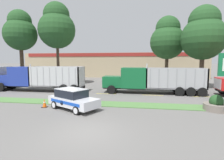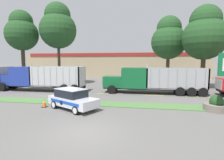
# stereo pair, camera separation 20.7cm
# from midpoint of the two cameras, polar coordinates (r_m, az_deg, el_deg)

# --- Properties ---
(ground_plane) EXTENTS (600.00, 600.00, 0.00)m
(ground_plane) POSITION_cam_midpoint_polar(r_m,az_deg,el_deg) (10.02, -8.66, -16.55)
(ground_plane) COLOR slate
(grass_verge) EXTENTS (120.00, 1.93, 0.06)m
(grass_verge) POSITION_cam_midpoint_polar(r_m,az_deg,el_deg) (15.88, -1.20, -7.79)
(grass_verge) COLOR #517F42
(grass_verge) RESTS_ON ground_plane
(centre_line_2) EXTENTS (2.40, 0.14, 0.01)m
(centre_line_2) POSITION_cam_midpoint_polar(r_m,az_deg,el_deg) (25.31, -26.25, -3.25)
(centre_line_2) COLOR yellow
(centre_line_2) RESTS_ON ground_plane
(centre_line_3) EXTENTS (2.40, 0.14, 0.01)m
(centre_line_3) POSITION_cam_midpoint_polar(r_m,az_deg,el_deg) (22.55, -15.10, -3.90)
(centre_line_3) COLOR yellow
(centre_line_3) RESTS_ON ground_plane
(centre_line_4) EXTENTS (2.40, 0.14, 0.01)m
(centre_line_4) POSITION_cam_midpoint_polar(r_m,az_deg,el_deg) (20.85, -1.50, -4.50)
(centre_line_4) COLOR yellow
(centre_line_4) RESTS_ON ground_plane
(centre_line_5) EXTENTS (2.40, 0.14, 0.01)m
(centre_line_5) POSITION_cam_midpoint_polar(r_m,az_deg,el_deg) (20.48, 13.53, -4.87)
(centre_line_5) COLOR yellow
(centre_line_5) RESTS_ON ground_plane
(centre_line_6) EXTENTS (2.40, 0.14, 0.01)m
(centre_line_6) POSITION_cam_midpoint_polar(r_m,az_deg,el_deg) (21.50, 28.10, -4.90)
(centre_line_6) COLOR yellow
(centre_line_6) RESTS_ON ground_plane
(dump_truck_lead) EXTENTS (11.92, 2.70, 3.59)m
(dump_truck_lead) POSITION_cam_midpoint_polar(r_m,az_deg,el_deg) (21.48, 10.54, -0.12)
(dump_truck_lead) COLOR black
(dump_truck_lead) RESTS_ON ground_plane
(dump_truck_trail) EXTENTS (11.72, 2.59, 3.53)m
(dump_truck_trail) POSITION_cam_midpoint_polar(r_m,az_deg,el_deg) (25.03, -24.31, 0.48)
(dump_truck_trail) COLOR black
(dump_truck_trail) RESTS_ON ground_plane
(rally_car) EXTENTS (4.68, 3.68, 1.67)m
(rally_car) POSITION_cam_midpoint_polar(r_m,az_deg,el_deg) (14.52, -12.35, -5.97)
(rally_car) COLOR silver
(rally_car) RESTS_ON ground_plane
(stone_planter) EXTENTS (1.86, 1.86, 1.26)m
(stone_planter) POSITION_cam_midpoint_polar(r_m,az_deg,el_deg) (16.01, 31.22, -7.06)
(stone_planter) COLOR slate
(stone_planter) RESTS_ON ground_plane
(traffic_cone) EXTENTS (0.44, 0.44, 0.70)m
(traffic_cone) POSITION_cam_midpoint_polar(r_m,az_deg,el_deg) (15.87, -20.83, -7.05)
(traffic_cone) COLOR black
(traffic_cone) RESTS_ON ground_plane
(store_building_backdrop) EXTENTS (43.96, 12.10, 5.85)m
(store_building_backdrop) POSITION_cam_midpoint_polar(r_m,az_deg,el_deg) (46.90, 1.27, 5.00)
(store_building_backdrop) COLOR tan
(store_building_backdrop) RESTS_ON ground_plane
(tree_behind_left) EXTENTS (5.18, 5.18, 12.08)m
(tree_behind_left) POSITION_cam_midpoint_polar(r_m,az_deg,el_deg) (32.87, -27.21, 13.88)
(tree_behind_left) COLOR #473828
(tree_behind_left) RESTS_ON ground_plane
(tree_behind_centre) EXTENTS (5.67, 5.67, 11.27)m
(tree_behind_centre) POSITION_cam_midpoint_polar(r_m,az_deg,el_deg) (31.09, 18.19, 12.70)
(tree_behind_centre) COLOR #473828
(tree_behind_centre) RESTS_ON ground_plane
(tree_behind_right) EXTENTS (6.05, 6.05, 11.60)m
(tree_behind_right) POSITION_cam_midpoint_polar(r_m,az_deg,el_deg) (28.32, 28.21, 13.13)
(tree_behind_right) COLOR #473828
(tree_behind_right) RESTS_ON ground_plane
(tree_behind_far_right) EXTENTS (5.85, 5.85, 13.21)m
(tree_behind_far_right) POSITION_cam_midpoint_polar(r_m,az_deg,el_deg) (30.53, -17.02, 16.32)
(tree_behind_far_right) COLOR #473828
(tree_behind_far_right) RESTS_ON ground_plane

